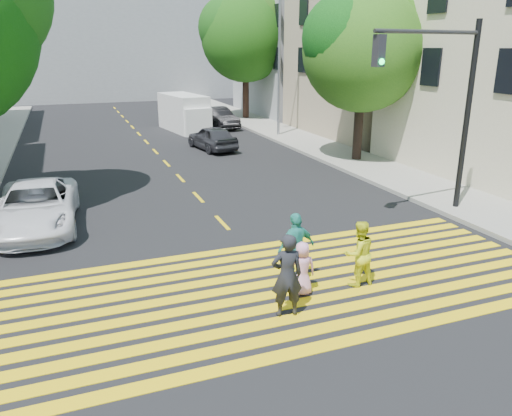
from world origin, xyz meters
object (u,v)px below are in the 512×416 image
pedestrian_child (302,268)px  silver_car (178,113)px  tree_right_far (247,32)px  pedestrian_extra (296,248)px  white_van (185,114)px  pedestrian_woman (359,254)px  white_sedan (36,206)px  traffic_signal (445,93)px  dark_car_parked (218,118)px  tree_right_near (365,44)px  dark_car_near (212,138)px  pedestrian_man (287,276)px

pedestrian_child → silver_car: (3.15, 27.22, 0.11)m
tree_right_far → silver_car: bearing=177.8°
pedestrian_extra → white_van: bearing=-107.8°
tree_right_far → pedestrian_extra: 28.25m
tree_right_far → silver_car: 7.70m
pedestrian_woman → white_sedan: bearing=-45.5°
pedestrian_extra → traffic_signal: (6.26, 2.83, 3.10)m
pedestrian_woman → white_sedan: size_ratio=0.31×
pedestrian_child → dark_car_parked: dark_car_parked is taller
dark_car_parked → pedestrian_extra: bearing=-110.4°
pedestrian_woman → tree_right_far: bearing=-106.4°
dark_car_parked → white_van: white_van is taller
white_van → white_sedan: bearing=-125.7°
tree_right_near → dark_car_near: bearing=137.2°
pedestrian_extra → white_sedan: size_ratio=0.34×
pedestrian_man → pedestrian_woman: pedestrian_man is taller
pedestrian_child → traffic_signal: size_ratio=0.20×
pedestrian_man → dark_car_parked: bearing=-95.1°
silver_car → white_van: size_ratio=0.97×
pedestrian_man → pedestrian_child: pedestrian_man is taller
tree_right_near → dark_car_near: (-5.74, 5.31, -4.77)m
pedestrian_man → white_van: bearing=-89.9°
pedestrian_extra → traffic_signal: 7.54m
pedestrian_extra → dark_car_near: 16.20m
traffic_signal → pedestrian_extra: bearing=-163.0°
dark_car_near → pedestrian_child: bearing=71.7°
white_van → silver_car: bearing=76.4°
tree_right_far → pedestrian_man: size_ratio=5.22×
tree_right_near → white_sedan: (-14.11, -4.55, -4.73)m
dark_car_near → pedestrian_extra: bearing=71.8°
pedestrian_child → silver_car: bearing=-87.2°
pedestrian_child → pedestrian_man: bearing=55.5°
pedestrian_woman → white_van: bearing=-95.2°
tree_right_near → traffic_signal: tree_right_near is taller
pedestrian_extra → pedestrian_woman: bearing=142.4°
tree_right_near → pedestrian_man: bearing=-127.3°
pedestrian_woman → white_van: white_van is taller
tree_right_near → pedestrian_child: bearing=-126.8°
dark_car_near → silver_car: size_ratio=0.77×
traffic_signal → tree_right_far: bearing=77.7°
tree_right_far → white_van: tree_right_far is taller
white_sedan → dark_car_parked: bearing=61.1°
tree_right_far → traffic_signal: size_ratio=1.53×
tree_right_far → traffic_signal: 23.81m
pedestrian_extra → white_sedan: 8.43m
pedestrian_extra → dark_car_parked: bearing=-113.3°
pedestrian_child → dark_car_parked: bearing=-92.9°
pedestrian_woman → dark_car_near: bearing=-96.2°
dark_car_parked → white_van: bearing=-178.5°
white_van → pedestrian_woman: bearing=-102.0°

